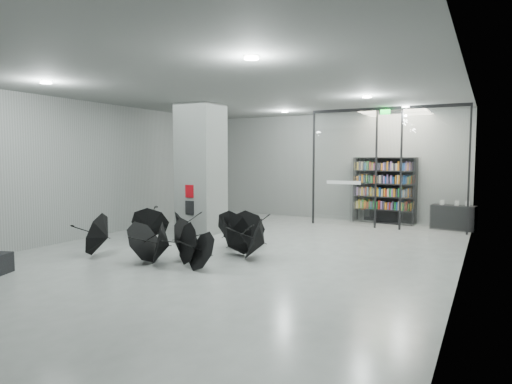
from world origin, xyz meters
The scene contains 9 objects.
room centered at (0.00, 0.00, 2.84)m, with size 14.00×14.02×4.01m.
column centered at (-2.50, 2.00, 2.00)m, with size 1.20×1.20×4.00m, color slate.
fire_cabinet centered at (-2.50, 1.38, 1.35)m, with size 0.28×0.04×0.38m, color #A50A07.
info_panel centered at (-2.50, 1.38, 0.85)m, with size 0.30×0.03×0.42m, color black.
exit_sign centered at (2.40, 5.30, 3.82)m, with size 0.30×0.06×0.15m, color #0CE533.
glass_partition centered at (2.39, 5.50, 2.18)m, with size 5.06×0.08×4.00m.
bookshelf centered at (2.13, 6.75, 1.18)m, with size 2.15×0.43×2.37m, color black, non-canonical shape.
shop_counter centered at (4.45, 6.32, 0.40)m, with size 1.34×0.54×0.81m, color black.
umbrella_cluster centered at (-0.93, -0.51, 0.31)m, with size 5.30×4.01×1.30m.
Camera 1 is at (5.47, -9.40, 2.38)m, focal length 31.12 mm.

